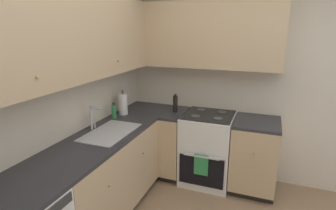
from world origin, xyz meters
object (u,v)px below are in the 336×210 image
object	(u,v)px
oil_bottle	(175,104)
paper_towel_roll	(123,104)
soap_bottle	(114,111)
oven_range	(208,148)

from	to	relation	value
oil_bottle	paper_towel_roll	bearing A→B (deg)	119.04
soap_bottle	oil_bottle	size ratio (longest dim) A/B	0.83
soap_bottle	paper_towel_roll	distance (m)	0.19
soap_bottle	oil_bottle	bearing A→B (deg)	-49.87
oven_range	paper_towel_roll	xyz separation A→B (m)	(-0.34, 1.03, 0.58)
paper_towel_roll	oven_range	bearing A→B (deg)	-71.56
oven_range	soap_bottle	world-z (taller)	soap_bottle
oven_range	oil_bottle	xyz separation A→B (m)	(-0.02, 0.44, 0.55)
oven_range	paper_towel_roll	world-z (taller)	paper_towel_roll
oven_range	paper_towel_roll	distance (m)	1.23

